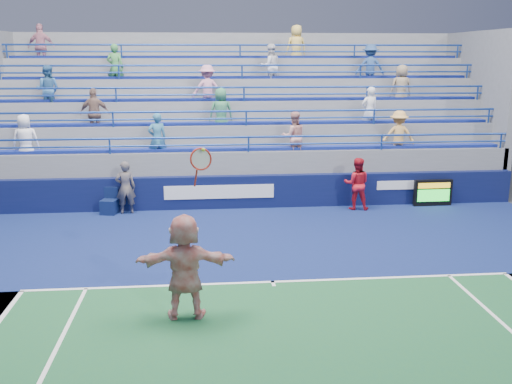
{
  "coord_description": "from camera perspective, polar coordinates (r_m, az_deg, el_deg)",
  "views": [
    {
      "loc": [
        -1.48,
        -11.87,
        4.98
      ],
      "look_at": [
        -0.14,
        2.5,
        1.5
      ],
      "focal_mm": 40.0,
      "sensor_mm": 36.0,
      "label": 1
    }
  ],
  "objects": [
    {
      "name": "serve_speed_board",
      "position": [
        20.08,
        17.26,
        -0.08
      ],
      "size": [
        1.31,
        0.18,
        0.91
      ],
      "color": "black",
      "rests_on": "ground"
    },
    {
      "name": "bleacher_stand",
      "position": [
        22.45,
        -1.48,
        4.76
      ],
      "size": [
        18.0,
        5.6,
        6.13
      ],
      "color": "slate",
      "rests_on": "ground"
    },
    {
      "name": "judge_chair",
      "position": [
        18.84,
        -14.45,
        -1.35
      ],
      "size": [
        0.58,
        0.59,
        0.85
      ],
      "color": "#0E1943",
      "rests_on": "ground"
    },
    {
      "name": "sponsor_wall",
      "position": [
        18.95,
        -0.67,
        0.04
      ],
      "size": [
        18.0,
        0.32,
        1.1
      ],
      "color": "#0B123C",
      "rests_on": "ground"
    },
    {
      "name": "tennis_player",
      "position": [
        11.06,
        -7.11,
        -7.39
      ],
      "size": [
        1.95,
        0.67,
        3.34
      ],
      "color": "silver",
      "rests_on": "ground"
    },
    {
      "name": "line_judge",
      "position": [
        18.61,
        -12.91,
        0.42
      ],
      "size": [
        0.68,
        0.5,
        1.72
      ],
      "primitive_type": "imported",
      "rotation": [
        0.0,
        0.0,
        3.3
      ],
      "color": "#151E3C",
      "rests_on": "ground"
    },
    {
      "name": "ground",
      "position": [
        12.95,
        1.68,
        -9.06
      ],
      "size": [
        120.0,
        120.0,
        0.0
      ],
      "primitive_type": "plane",
      "color": "#333538"
    },
    {
      "name": "ball_girl",
      "position": [
        18.95,
        10.04,
        0.81
      ],
      "size": [
        0.96,
        0.82,
        1.73
      ],
      "primitive_type": "imported",
      "rotation": [
        0.0,
        0.0,
        2.93
      ],
      "color": "red",
      "rests_on": "ground"
    }
  ]
}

